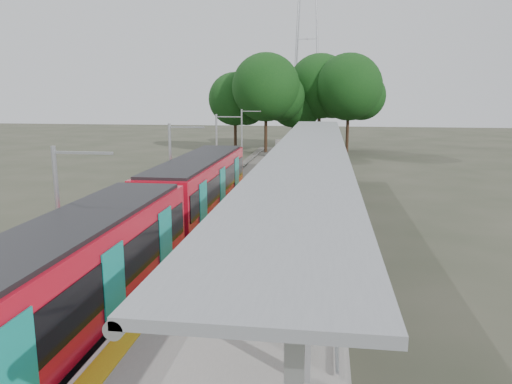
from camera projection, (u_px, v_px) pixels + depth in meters
The scene contains 15 objects.
trackbed at pixel (207, 213), 29.29m from camera, with size 3.00×70.00×0.24m, color #59544C.
platform at pixel (283, 209), 28.60m from camera, with size 6.00×50.00×1.00m, color gray.
tactile_strip at pixel (240, 199), 28.85m from camera, with size 0.60×50.00×0.02m, color gold.
end_fence at pixel (304, 145), 52.61m from camera, with size 6.00×0.10×1.20m, color #9EA0A5.
train at pixel (154, 218), 20.23m from camera, with size 2.74×27.60×3.62m.
canopy at pixel (311, 153), 23.95m from camera, with size 3.27×38.00×3.66m.
pylon at pixel (308, 13), 76.57m from camera, with size 8.00×4.00×38.00m, color #9EA0A5, non-canonical shape.
tree_cluster at pixel (300, 90), 59.19m from camera, with size 20.59×13.35×11.79m.
catenary_masts at pixel (172, 168), 28.01m from camera, with size 2.08×48.16×5.40m.
bench_near at pixel (332, 278), 15.22m from camera, with size 0.61×1.48×0.98m.
bench_mid at pixel (330, 199), 26.46m from camera, with size 0.68×1.45×0.95m.
bench_far at pixel (329, 180), 32.10m from camera, with size 1.02×1.53×1.01m.
info_pillar_near at pixel (309, 250), 17.13m from camera, with size 0.40×0.40×1.77m.
info_pillar_far at pixel (301, 193), 27.08m from camera, with size 0.38×0.38×1.70m.
litter_bin at pixel (316, 189), 29.60m from camera, with size 0.41×0.41×0.84m, color #9EA0A5.
Camera 1 is at (2.32, -7.80, 7.08)m, focal length 35.00 mm.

